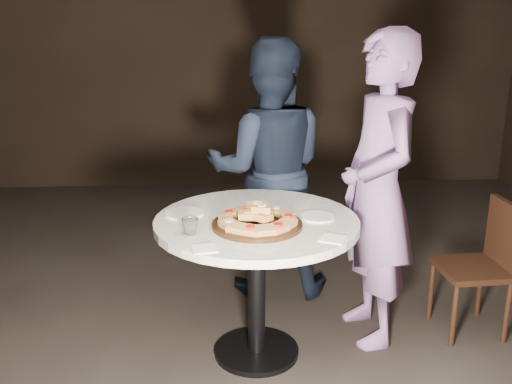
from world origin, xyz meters
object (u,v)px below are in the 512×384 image
diner_navy (268,170)px  diner_teal (378,192)px  focaccia_pile (257,217)px  chair_right (486,259)px  table (257,245)px  water_glass (190,226)px  serving_board (257,225)px  chair_far (268,190)px

diner_navy → diner_teal: bearing=135.8°
focaccia_pile → chair_right: 1.44m
chair_right → diner_navy: bearing=-120.4°
table → focaccia_pile: focaccia_pile is taller
diner_teal → water_glass: bearing=-76.9°
table → chair_right: size_ratio=1.72×
water_glass → diner_teal: diner_teal is taller
table → diner_teal: diner_teal is taller
water_glass → chair_right: 1.76m
focaccia_pile → water_glass: (-0.33, -0.08, -0.01)m
serving_board → water_glass: water_glass is taller
table → serving_board: 0.20m
diner_teal → chair_far: bearing=-162.0°
chair_far → serving_board: bearing=63.0°
water_glass → table: bearing=30.8°
focaccia_pile → chair_right: bearing=12.6°
focaccia_pile → diner_navy: diner_navy is taller
water_glass → diner_navy: 1.11m
table → chair_far: bearing=82.9°
serving_board → focaccia_pile: (0.00, -0.00, 0.04)m
table → water_glass: 0.43m
table → chair_right: table is taller
chair_right → diner_teal: bearing=-92.9°
chair_far → chair_right: chair_far is taller
serving_board → water_glass: 0.34m
serving_board → chair_far: bearing=83.3°
table → water_glass: bearing=-149.2°
chair_right → diner_teal: size_ratio=0.45×
serving_board → focaccia_pile: size_ratio=1.11×
focaccia_pile → diner_teal: size_ratio=0.23×
table → focaccia_pile: (-0.00, -0.12, 0.20)m
table → water_glass: size_ratio=16.06×
chair_far → chair_right: size_ratio=1.24×
table → serving_board: serving_board is taller
serving_board → chair_far: chair_far is taller
focaccia_pile → table: bearing=88.6°
serving_board → chair_far: (0.16, 1.39, -0.24)m
chair_right → diner_teal: 0.79m
water_glass → chair_far: chair_far is taller
diner_teal → diner_navy: bearing=-146.0°
focaccia_pile → diner_navy: bearing=82.2°
chair_right → table: bearing=-85.5°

